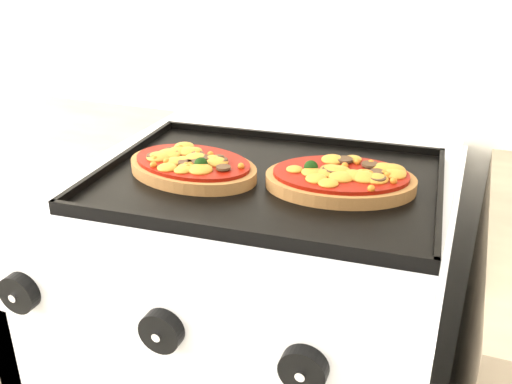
% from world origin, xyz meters
% --- Properties ---
extents(control_panel, '(0.60, 0.02, 0.09)m').
position_xyz_m(control_panel, '(-0.04, 1.39, 0.85)').
color(control_panel, white).
rests_on(control_panel, stove).
extents(knob_left, '(0.05, 0.02, 0.05)m').
position_xyz_m(knob_left, '(-0.23, 1.37, 0.85)').
color(knob_left, black).
rests_on(knob_left, control_panel).
extents(knob_center, '(0.05, 0.02, 0.05)m').
position_xyz_m(knob_center, '(-0.03, 1.37, 0.85)').
color(knob_center, black).
rests_on(knob_center, control_panel).
extents(knob_right, '(0.05, 0.02, 0.05)m').
position_xyz_m(knob_right, '(0.14, 1.37, 0.85)').
color(knob_right, black).
rests_on(knob_right, control_panel).
extents(baking_tray, '(0.53, 0.41, 0.02)m').
position_xyz_m(baking_tray, '(-0.02, 1.67, 0.92)').
color(baking_tray, black).
rests_on(baking_tray, stove).
extents(pizza_left, '(0.23, 0.17, 0.03)m').
position_xyz_m(pizza_left, '(-0.13, 1.65, 0.94)').
color(pizza_left, '#A06337').
rests_on(pizza_left, baking_tray).
extents(pizza_right, '(0.25, 0.20, 0.03)m').
position_xyz_m(pizza_right, '(0.09, 1.68, 0.94)').
color(pizza_right, '#A06337').
rests_on(pizza_right, baking_tray).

